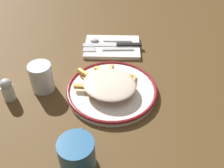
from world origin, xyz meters
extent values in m
plane|color=#4E361B|center=(0.00, 0.00, 0.00)|extent=(2.60, 2.60, 0.00)
cylinder|color=silver|center=(0.00, 0.00, 0.01)|extent=(0.26, 0.26, 0.01)
torus|color=maroon|center=(0.00, 0.00, 0.01)|extent=(0.27, 0.27, 0.01)
cube|color=#DEB766|center=(0.01, 0.05, 0.02)|extent=(0.01, 0.08, 0.01)
cube|color=#BF8743|center=(-0.03, 0.01, 0.02)|extent=(0.04, 0.09, 0.01)
cube|color=#EAB45F|center=(0.03, 0.04, 0.02)|extent=(0.02, 0.07, 0.01)
cube|color=#EAC252|center=(0.04, 0.00, 0.03)|extent=(0.04, 0.08, 0.01)
cube|color=gold|center=(0.01, -0.04, 0.03)|extent=(0.08, 0.05, 0.01)
cube|color=orange|center=(0.03, 0.02, 0.02)|extent=(0.04, 0.07, 0.01)
cube|color=#D6A553|center=(0.03, -0.06, 0.02)|extent=(0.07, 0.02, 0.01)
cube|color=#E4B756|center=(0.00, -0.01, 0.03)|extent=(0.01, 0.07, 0.01)
cube|color=#D9AA58|center=(0.06, 0.02, 0.02)|extent=(0.08, 0.04, 0.01)
cube|color=gold|center=(0.07, 0.03, 0.02)|extent=(0.05, 0.07, 0.01)
cube|color=gold|center=(0.00, 0.02, 0.03)|extent=(0.06, 0.09, 0.01)
cube|color=gold|center=(-0.01, 0.06, 0.03)|extent=(0.01, 0.10, 0.01)
cube|color=#E0C857|center=(0.02, -0.02, 0.02)|extent=(0.06, 0.05, 0.01)
cube|color=#E4B84C|center=(0.03, 0.07, 0.03)|extent=(0.07, 0.08, 0.01)
cube|color=#E28D45|center=(0.02, 0.07, 0.02)|extent=(0.08, 0.07, 0.01)
ellipsoid|color=beige|center=(-0.01, 0.01, 0.04)|extent=(0.19, 0.20, 0.02)
cube|color=#386430|center=(0.00, -0.01, 0.05)|extent=(0.00, 0.00, 0.00)
cube|color=#1E6B37|center=(0.00, -0.02, 0.05)|extent=(0.00, 0.00, 0.00)
cube|color=#2B6B31|center=(-0.04, 0.02, 0.05)|extent=(0.00, 0.00, 0.00)
cube|color=#205D2A|center=(-0.01, -0.05, 0.05)|extent=(0.00, 0.00, 0.00)
cube|color=#257037|center=(-0.01, 0.00, 0.05)|extent=(0.00, 0.00, 0.00)
cube|color=#255A31|center=(-0.01, -0.04, 0.05)|extent=(0.00, 0.00, 0.00)
cube|color=silver|center=(0.23, 0.02, 0.01)|extent=(0.15, 0.20, 0.01)
cube|color=silver|center=(0.21, 0.00, 0.02)|extent=(0.02, 0.11, 0.01)
cube|color=silver|center=(0.20, 0.10, 0.01)|extent=(0.03, 0.05, 0.00)
cube|color=black|center=(0.24, -0.04, 0.02)|extent=(0.02, 0.09, 0.01)
cube|color=silver|center=(0.23, 0.07, 0.01)|extent=(0.03, 0.12, 0.00)
cube|color=silver|center=(0.26, 0.01, 0.02)|extent=(0.02, 0.10, 0.00)
ellipsoid|color=silver|center=(0.25, 0.09, 0.02)|extent=(0.02, 0.03, 0.01)
cylinder|color=silver|center=(0.00, 0.21, 0.04)|extent=(0.07, 0.07, 0.09)
cylinder|color=#2B6092|center=(-0.25, 0.05, 0.05)|extent=(0.08, 0.08, 0.09)
torus|color=#2B6092|center=(-0.21, 0.05, 0.05)|extent=(0.05, 0.01, 0.05)
cylinder|color=silver|center=(-0.05, 0.29, 0.02)|extent=(0.03, 0.03, 0.05)
sphere|color=#B7BABF|center=(-0.05, 0.29, 0.05)|extent=(0.03, 0.03, 0.03)
camera|label=1|loc=(-0.57, -0.06, 0.54)|focal=42.57mm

